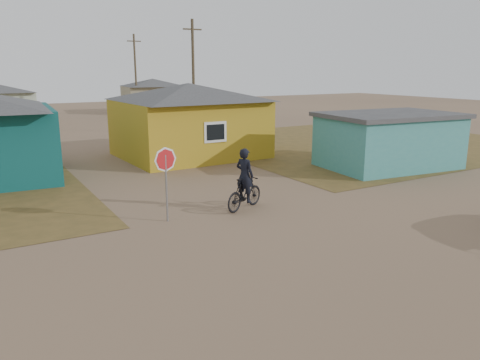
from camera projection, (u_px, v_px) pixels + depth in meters
name	position (u px, v px, depth m)	size (l,w,h in m)	color
ground	(322.00, 246.00, 12.51)	(120.00, 120.00, 0.00)	#7D6148
grass_ne	(359.00, 142.00, 30.31)	(20.00, 18.00, 0.00)	brown
house_yellow	(189.00, 119.00, 25.03)	(7.72, 6.76, 3.90)	#AF8C1B
shed_turquoise	(388.00, 140.00, 22.33)	(6.71, 4.93, 2.60)	teal
house_beige_east	(153.00, 95.00, 50.57)	(6.95, 6.05, 3.60)	gray
utility_pole_near	(193.00, 76.00, 33.21)	(1.40, 0.20, 8.00)	#4B3F2D
utility_pole_far	(136.00, 74.00, 47.14)	(1.40, 0.20, 8.00)	#4B3F2D
stop_sign	(166.00, 167.00, 14.16)	(0.76, 0.19, 2.34)	gray
cyclist	(245.00, 187.00, 15.65)	(1.90, 1.20, 2.08)	black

